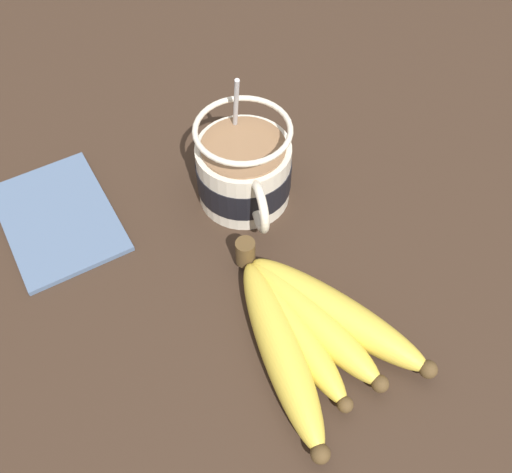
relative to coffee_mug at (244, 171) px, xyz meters
The scene contains 4 objects.
table 7.53cm from the coffee_mug, ahead, with size 136.27×136.27×2.77cm.
coffee_mug is the anchor object (origin of this frame).
banana_bunch 18.76cm from the coffee_mug, ahead, with size 22.13×15.75×4.10cm.
napkin 21.01cm from the coffee_mug, 95.66° to the right, with size 18.41×14.96×0.60cm.
Camera 1 is at (35.99, -10.60, 51.85)cm, focal length 40.00 mm.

